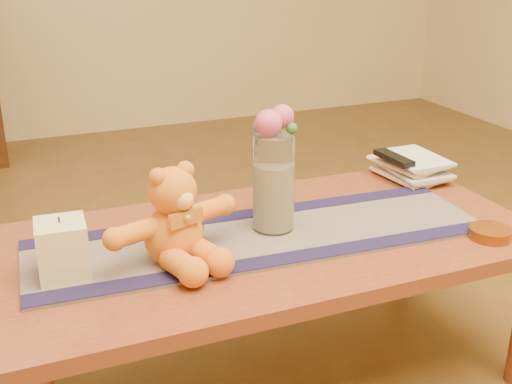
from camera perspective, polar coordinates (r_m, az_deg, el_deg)
name	(u,v)px	position (r m, az deg, el deg)	size (l,w,h in m)	color
floor	(272,375)	(1.96, 1.40, -15.75)	(5.50, 5.50, 0.00)	#533817
coffee_table_top	(273,242)	(1.74, 1.53, -4.38)	(1.40, 0.70, 0.04)	maroon
table_leg_bl	(24,310)	(1.98, -19.68, -9.72)	(0.07, 0.07, 0.41)	maroon
table_leg_br	(405,236)	(2.36, 12.93, -3.76)	(0.07, 0.07, 0.41)	maroon
persian_runner	(261,237)	(1.71, 0.43, -3.94)	(1.20, 0.35, 0.01)	#161840
runner_border_near	(281,259)	(1.59, 2.23, -5.89)	(1.20, 0.06, 0.00)	#18133A
runner_border_far	(243,214)	(1.83, -1.12, -1.96)	(1.20, 0.06, 0.00)	#18133A
teddy_bear	(173,216)	(1.55, -7.30, -2.06)	(0.34, 0.28, 0.23)	orange
pillar_candle	(63,249)	(1.55, -16.60, -4.82)	(0.11, 0.11, 0.13)	beige
candle_wick	(59,220)	(1.52, -16.89, -2.35)	(0.00, 0.00, 0.01)	black
glass_vase	(274,183)	(1.70, 1.55, 0.83)	(0.11, 0.11, 0.26)	silver
potpourri_fill	(273,196)	(1.71, 1.54, -0.39)	(0.09, 0.09, 0.18)	beige
rose_left	(269,123)	(1.63, 1.11, 6.05)	(0.07, 0.07, 0.07)	#C8467E
rose_right	(282,116)	(1.66, 2.33, 6.66)	(0.06, 0.06, 0.06)	#C8467E
blue_flower_back	(272,120)	(1.69, 1.43, 6.30)	(0.04, 0.04, 0.04)	#516BB1
blue_flower_side	(260,126)	(1.66, 0.37, 5.77)	(0.04, 0.04, 0.04)	#516BB1
leaf_sprig	(292,128)	(1.65, 3.16, 5.60)	(0.03, 0.03, 0.03)	#33662D
bronze_ball	(190,228)	(1.67, -5.82, -3.15)	(0.07, 0.07, 0.07)	#523E1B
book_bottom	(390,179)	(2.14, 11.68, 1.13)	(0.17, 0.22, 0.02)	beige
book_lower	(393,174)	(2.13, 11.89, 1.59)	(0.16, 0.22, 0.02)	beige
book_upper	(389,168)	(2.12, 11.57, 2.09)	(0.17, 0.22, 0.02)	beige
book_top	(393,162)	(2.12, 11.91, 2.57)	(0.16, 0.22, 0.02)	beige
tv_remote	(394,158)	(2.11, 11.99, 2.94)	(0.04, 0.16, 0.02)	black
amber_dish	(490,233)	(1.81, 19.84, -3.40)	(0.11, 0.11, 0.03)	#BF5914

